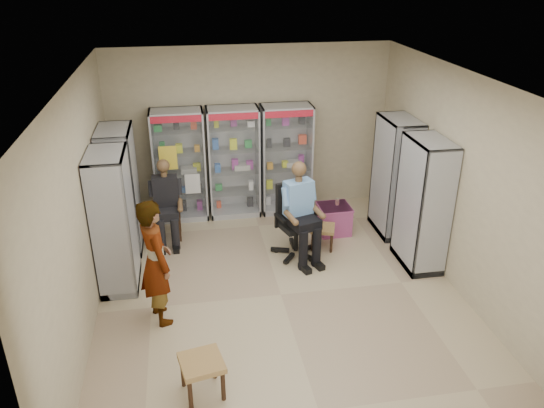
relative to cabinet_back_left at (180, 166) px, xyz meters
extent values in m
plane|color=tan|center=(1.30, -2.73, -1.00)|extent=(6.00, 6.00, 0.00)
cube|color=#B9AD8A|center=(1.30, 0.27, 0.50)|extent=(5.00, 0.02, 3.00)
cube|color=#B9AD8A|center=(1.30, -5.73, 0.50)|extent=(5.00, 0.02, 3.00)
cube|color=#B9AD8A|center=(-1.20, -2.73, 0.50)|extent=(0.02, 6.00, 3.00)
cube|color=#B9AD8A|center=(3.80, -2.73, 0.50)|extent=(0.02, 6.00, 3.00)
cube|color=white|center=(1.30, -2.73, 2.00)|extent=(5.00, 6.00, 0.02)
cube|color=#9FA0A5|center=(0.00, 0.00, 0.00)|extent=(0.90, 0.50, 2.00)
cube|color=#B4B6BC|center=(0.95, 0.00, 0.00)|extent=(0.90, 0.50, 2.00)
cube|color=silver|center=(1.90, 0.00, 0.00)|extent=(0.90, 0.50, 2.00)
cube|color=silver|center=(3.53, -1.13, 0.00)|extent=(0.90, 0.50, 2.00)
cube|color=#A9ABB0|center=(3.53, -2.23, 0.00)|extent=(0.90, 0.50, 2.00)
cube|color=silver|center=(-0.93, -0.93, 0.00)|extent=(0.90, 0.50, 2.00)
cube|color=silver|center=(-0.93, -2.03, 0.00)|extent=(0.90, 0.50, 2.00)
cube|color=black|center=(-0.25, -0.73, -0.53)|extent=(0.42, 0.42, 0.94)
cube|color=black|center=(1.75, -1.64, -0.41)|extent=(0.80, 0.80, 1.17)
cube|color=#AD4585|center=(2.54, -1.02, -0.75)|extent=(0.53, 0.51, 0.49)
cylinder|color=#4F1506|center=(2.60, -0.98, -0.46)|extent=(0.07, 0.07, 0.10)
cube|color=#A17C44|center=(2.22, -1.51, -0.81)|extent=(0.47, 0.47, 0.38)
cube|color=#B4804C|center=(0.12, -4.41, -0.78)|extent=(0.52, 0.52, 0.44)
imported|color=#959597|center=(-0.35, -2.98, -0.15)|extent=(0.60, 0.72, 1.70)
camera|label=1|loc=(0.12, -8.85, 3.31)|focal=35.00mm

